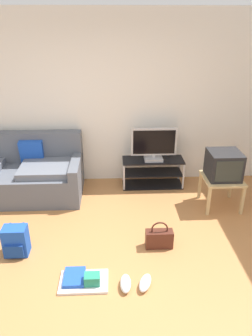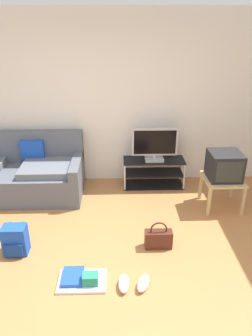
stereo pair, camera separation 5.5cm
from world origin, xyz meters
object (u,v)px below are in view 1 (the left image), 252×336
Objects in this scene: couch at (14,175)px; flat_tv at (154,145)px; handbag at (159,238)px; crt_tv at (224,165)px; floor_tray at (83,280)px; tv_stand at (153,172)px; sneakers_pair at (135,283)px; backpack at (16,241)px; side_table at (222,182)px.

couch is 2.91× the size of flat_tv.
couch is 5.90× the size of handbag.
floor_tray is (-1.90, -1.48, -0.61)m from crt_tv.
tv_stand is at bearing 90.00° from flat_tv.
flat_tv is at bearing 86.02° from handbag.
floor_tray is (-0.98, -2.14, -0.69)m from flat_tv.
handbag is 1.04m from floor_tray.
floor_tray is (1.21, -1.97, -0.29)m from couch.
handbag is 0.72m from sneakers_pair.
couch is 1.52m from backpack.
tv_stand is 2.29m from sneakers_pair.
backpack is at bearing -160.11° from crt_tv.
flat_tv is at bearing 4.57° from couch.
tv_stand is 2.73× the size of backpack.
crt_tv is 2.92m from backpack.
flat_tv reaches higher than tv_stand.
handbag is at bearing 62.34° from sneakers_pair.
tv_stand reaches higher than backpack.
sneakers_pair is (-1.35, -1.56, -0.61)m from crt_tv.
backpack is 1.02× the size of handbag.
floor_tray is (-1.90, -1.47, -0.35)m from side_table.
handbag is (1.68, 0.05, -0.05)m from backpack.
backpack is 1.68m from handbag.
sneakers_pair is (1.75, -2.04, -0.29)m from couch.
sneakers_pair is at bearing -101.28° from flat_tv.
handbag is (-0.11, -1.61, -0.11)m from tv_stand.
tv_stand is at bearing 142.69° from side_table.
flat_tv is 2.49m from backpack.
handbag is at bearing -93.98° from flat_tv.
backpack is at bearing -137.23° from tv_stand.
backpack is 0.96m from floor_tray.
floor_tray is (0.81, -0.51, -0.14)m from backpack.
flat_tv is (0.00, -0.02, 0.50)m from tv_stand.
sneakers_pair is at bearing -7.83° from floor_tray.
crt_tv is at bearing -36.66° from tv_stand.
side_table is at bearing -8.61° from backpack.
couch is 3.16m from crt_tv.
couch reaches higher than side_table.
sneakers_pair is (-0.44, -2.22, -0.68)m from flat_tv.
crt_tv is (0.91, -0.66, -0.07)m from flat_tv.
couch is 2.70m from sneakers_pair.
couch reaches higher than tv_stand.
sneakers_pair is at bearing -101.17° from tv_stand.
side_table is 2.88m from backpack.
backpack reaches higher than floor_tray.
crt_tv is 1.48m from handbag.
sneakers_pair is 0.55m from floor_tray.
crt_tv is 0.88× the size of floor_tray.
couch is 2.52m from handbag.
handbag is at bearing -138.33° from side_table.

